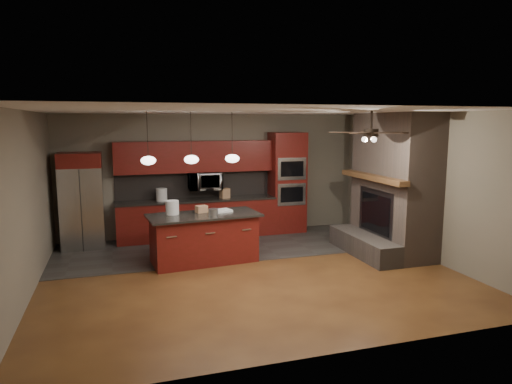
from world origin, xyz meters
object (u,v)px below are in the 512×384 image
object	(u,v)px
refrigerator	(82,201)
counter_box	(225,193)
microwave	(205,181)
kitchen_island	(204,238)
white_bucket	(172,208)
paint_can	(213,212)
counter_bucket	(162,195)
oven_tower	(287,183)
paint_tray	(221,211)
cardboard_box	(201,209)

from	to	relation	value
refrigerator	counter_box	xyz separation A→B (m)	(3.06, 0.03, 0.01)
counter_box	microwave	bearing A→B (deg)	149.27
kitchen_island	white_bucket	distance (m)	0.82
paint_can	counter_box	distance (m)	2.04
microwave	paint_can	size ratio (longest dim) A/B	4.04
refrigerator	kitchen_island	bearing A→B (deg)	-38.10
counter_bucket	oven_tower	bearing A→B (deg)	-0.14
oven_tower	microwave	distance (m)	1.98
oven_tower	paint_tray	bearing A→B (deg)	-139.93
refrigerator	cardboard_box	world-z (taller)	refrigerator
oven_tower	counter_bucket	size ratio (longest dim) A/B	8.63
refrigerator	white_bucket	distance (m)	2.32
oven_tower	paint_can	xyz separation A→B (m)	(-2.21, -1.97, -0.21)
paint_tray	cardboard_box	distance (m)	0.37
oven_tower	white_bucket	xyz separation A→B (m)	(-2.93, -1.68, -0.14)
kitchen_island	paint_can	bearing A→B (deg)	-47.97
paint_can	counter_bucket	distance (m)	2.11
counter_bucket	counter_box	bearing A→B (deg)	-2.02
oven_tower	counter_bucket	bearing A→B (deg)	179.86
kitchen_island	paint_tray	size ratio (longest dim) A/B	5.44
cardboard_box	counter_box	bearing A→B (deg)	46.08
microwave	counter_box	size ratio (longest dim) A/B	3.28
oven_tower	white_bucket	distance (m)	3.37
white_bucket	paint_tray	xyz separation A→B (m)	(0.91, -0.02, -0.11)
oven_tower	paint_tray	world-z (taller)	oven_tower
white_bucket	cardboard_box	world-z (taller)	white_bucket
microwave	white_bucket	size ratio (longest dim) A/B	2.79
paint_can	cardboard_box	xyz separation A→B (m)	(-0.16, 0.32, 0.01)
paint_can	counter_box	bearing A→B (deg)	70.78
paint_can	paint_tray	bearing A→B (deg)	54.05
microwave	paint_tray	xyz separation A→B (m)	(-0.04, -1.75, -0.36)
refrigerator	white_bucket	size ratio (longest dim) A/B	7.63
microwave	counter_box	world-z (taller)	microwave
oven_tower	paint_tray	distance (m)	2.64
cardboard_box	counter_box	xyz separation A→B (m)	(0.83, 1.61, 0.03)
oven_tower	counter_bucket	distance (m)	2.96
paint_can	cardboard_box	distance (m)	0.36
white_bucket	counter_bucket	world-z (taller)	white_bucket
paint_tray	refrigerator	bearing A→B (deg)	133.55
kitchen_island	counter_bucket	xyz separation A→B (m)	(-0.59, 1.83, 0.57)
refrigerator	counter_bucket	xyz separation A→B (m)	(1.64, 0.08, 0.04)
kitchen_island	counter_bucket	size ratio (longest dim) A/B	7.77
kitchen_island	counter_box	distance (m)	2.04
counter_bucket	refrigerator	bearing A→B (deg)	-177.17
refrigerator	paint_tray	world-z (taller)	refrigerator
paint_tray	counter_box	distance (m)	1.72
oven_tower	refrigerator	bearing A→B (deg)	-179.08
oven_tower	paint_can	distance (m)	2.97
microwave	paint_can	bearing A→B (deg)	-96.66
counter_bucket	cardboard_box	bearing A→B (deg)	-70.69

